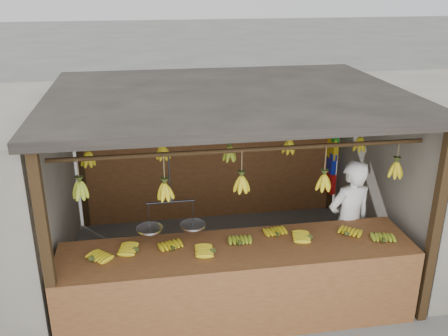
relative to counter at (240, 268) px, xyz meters
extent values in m
plane|color=#5B5B57|center=(0.07, 1.24, -0.72)|extent=(80.00, 80.00, 0.00)
cube|color=black|center=(-1.93, -0.26, 0.43)|extent=(0.10, 0.10, 2.30)
cube|color=black|center=(2.07, -0.26, 0.43)|extent=(0.10, 0.10, 2.30)
cube|color=black|center=(-1.93, 2.74, 0.43)|extent=(0.10, 0.10, 2.30)
cube|color=black|center=(2.07, 2.74, 0.43)|extent=(0.10, 0.10, 2.30)
cube|color=black|center=(0.07, 1.24, 1.63)|extent=(4.30, 3.30, 0.10)
cylinder|color=black|center=(0.07, 0.24, 1.28)|extent=(4.00, 0.05, 0.05)
cylinder|color=black|center=(0.07, 1.24, 1.28)|extent=(4.00, 0.05, 0.05)
cylinder|color=black|center=(0.07, 2.24, 1.28)|extent=(4.00, 0.05, 0.05)
cube|color=brown|center=(0.07, 2.74, 0.18)|extent=(4.00, 0.06, 1.80)
cube|color=brown|center=(0.00, 0.14, 0.14)|extent=(3.94, 0.88, 0.08)
cube|color=brown|center=(0.00, -0.30, -0.27)|extent=(3.94, 0.04, 0.90)
cube|color=black|center=(-1.88, -0.25, -0.31)|extent=(0.07, 0.07, 0.82)
cube|color=black|center=(1.87, -0.25, -0.31)|extent=(0.07, 0.07, 0.82)
cube|color=black|center=(-1.88, 0.52, -0.31)|extent=(0.07, 0.07, 0.82)
cube|color=black|center=(1.87, 0.52, -0.31)|extent=(0.07, 0.07, 0.82)
ellipsoid|color=gold|center=(-1.55, 0.08, 0.21)|extent=(0.30, 0.30, 0.06)
ellipsoid|color=gold|center=(-1.11, 0.23, 0.21)|extent=(0.27, 0.22, 0.06)
ellipsoid|color=gold|center=(-0.71, 0.17, 0.21)|extent=(0.25, 0.28, 0.06)
ellipsoid|color=gold|center=(-0.30, 0.07, 0.21)|extent=(0.25, 0.20, 0.06)
ellipsoid|color=#92A523|center=(0.04, 0.16, 0.21)|extent=(0.20, 0.25, 0.06)
ellipsoid|color=gold|center=(0.50, 0.29, 0.21)|extent=(0.21, 0.26, 0.06)
ellipsoid|color=gold|center=(0.83, 0.18, 0.21)|extent=(0.27, 0.23, 0.06)
ellipsoid|color=gold|center=(1.29, 0.16, 0.21)|extent=(0.29, 0.30, 0.06)
ellipsoid|color=#92A523|center=(1.63, -0.05, 0.21)|extent=(0.23, 0.28, 0.06)
ellipsoid|color=#92A523|center=(-1.62, 0.22, 0.95)|extent=(0.16, 0.16, 0.28)
ellipsoid|color=gold|center=(-0.77, 0.20, 0.88)|extent=(0.16, 0.16, 0.28)
ellipsoid|color=gold|center=(0.04, 0.22, 0.91)|extent=(0.16, 0.16, 0.28)
ellipsoid|color=gold|center=(0.96, 0.21, 0.86)|extent=(0.16, 0.16, 0.28)
ellipsoid|color=gold|center=(1.82, 0.25, 0.94)|extent=(0.16, 0.16, 0.28)
ellipsoid|color=gold|center=(-1.63, 1.24, 0.92)|extent=(0.16, 0.16, 0.28)
ellipsoid|color=gold|center=(-0.74, 1.23, 0.96)|extent=(0.16, 0.16, 0.28)
ellipsoid|color=#92A523|center=(0.09, 1.24, 0.88)|extent=(0.16, 0.16, 0.28)
ellipsoid|color=gold|center=(0.87, 1.27, 0.93)|extent=(0.16, 0.16, 0.28)
ellipsoid|color=gold|center=(1.81, 1.21, 0.93)|extent=(0.16, 0.16, 0.28)
ellipsoid|color=gold|center=(-1.68, 2.24, 0.90)|extent=(0.16, 0.16, 0.28)
ellipsoid|color=gold|center=(-0.78, 2.25, 0.96)|extent=(0.16, 0.16, 0.28)
ellipsoid|color=gold|center=(0.07, 2.25, 0.90)|extent=(0.16, 0.16, 0.28)
ellipsoid|color=gold|center=(0.91, 2.21, 0.84)|extent=(0.16, 0.16, 0.28)
ellipsoid|color=gold|center=(1.75, 2.19, 0.93)|extent=(0.16, 0.16, 0.28)
cylinder|color=black|center=(-0.72, 0.24, 1.01)|extent=(0.02, 0.02, 0.54)
cylinder|color=black|center=(-0.72, 0.24, 0.74)|extent=(0.51, 0.03, 0.02)
cylinder|color=silver|center=(-0.95, 0.23, 0.44)|extent=(0.27, 0.27, 0.02)
cylinder|color=silver|center=(-0.49, 0.24, 0.44)|extent=(0.27, 0.27, 0.02)
imported|color=white|center=(1.50, 0.64, 0.10)|extent=(0.67, 0.51, 1.65)
cube|color=#199926|center=(2.01, 2.59, 0.69)|extent=(0.08, 0.26, 0.34)
cube|color=yellow|center=(2.01, 2.59, 0.40)|extent=(0.08, 0.26, 0.34)
cube|color=#1426BF|center=(2.01, 2.59, 0.15)|extent=(0.08, 0.26, 0.34)
cube|color=red|center=(2.01, 2.59, -0.20)|extent=(0.08, 0.26, 0.34)
camera|label=1|loc=(-0.94, -4.58, 2.99)|focal=40.00mm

